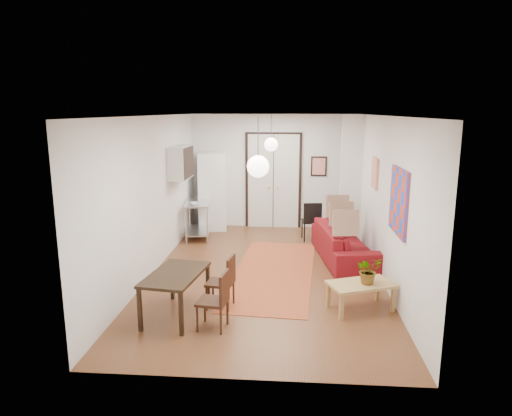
# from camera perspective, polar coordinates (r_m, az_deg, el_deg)

# --- Properties ---
(floor) EXTENTS (7.00, 7.00, 0.00)m
(floor) POSITION_cam_1_polar(r_m,az_deg,el_deg) (8.67, 1.21, -8.07)
(floor) COLOR brown
(floor) RESTS_ON ground
(ceiling) EXTENTS (4.20, 7.00, 0.02)m
(ceiling) POSITION_cam_1_polar(r_m,az_deg,el_deg) (8.14, 1.30, 11.47)
(ceiling) COLOR white
(ceiling) RESTS_ON wall_back
(wall_back) EXTENTS (4.20, 0.02, 2.90)m
(wall_back) POSITION_cam_1_polar(r_m,az_deg,el_deg) (11.74, 2.20, 4.57)
(wall_back) COLOR silver
(wall_back) RESTS_ON floor
(wall_front) EXTENTS (4.20, 0.02, 2.90)m
(wall_front) POSITION_cam_1_polar(r_m,az_deg,el_deg) (4.90, -1.02, -6.27)
(wall_front) COLOR silver
(wall_front) RESTS_ON floor
(wall_left) EXTENTS (0.02, 7.00, 2.90)m
(wall_left) POSITION_cam_1_polar(r_m,az_deg,el_deg) (8.65, -12.77, 1.55)
(wall_left) COLOR silver
(wall_left) RESTS_ON floor
(wall_right) EXTENTS (0.02, 7.00, 2.90)m
(wall_right) POSITION_cam_1_polar(r_m,az_deg,el_deg) (8.44, 15.64, 1.13)
(wall_right) COLOR silver
(wall_right) RESTS_ON floor
(double_doors) EXTENTS (1.44, 0.06, 2.50)m
(double_doors) POSITION_cam_1_polar(r_m,az_deg,el_deg) (11.73, 2.18, 3.33)
(double_doors) COLOR silver
(double_doors) RESTS_ON wall_back
(stub_partition) EXTENTS (0.50, 0.10, 2.90)m
(stub_partition) POSITION_cam_1_polar(r_m,az_deg,el_deg) (10.88, 11.80, 3.72)
(stub_partition) COLOR silver
(stub_partition) RESTS_ON floor
(wall_cabinet) EXTENTS (0.35, 1.00, 0.70)m
(wall_cabinet) POSITION_cam_1_polar(r_m,az_deg,el_deg) (9.97, -9.39, 5.68)
(wall_cabinet) COLOR silver
(wall_cabinet) RESTS_ON wall_left
(painting_popart) EXTENTS (0.05, 1.00, 1.00)m
(painting_popart) POSITION_cam_1_polar(r_m,az_deg,el_deg) (7.20, 17.42, 0.80)
(painting_popart) COLOR red
(painting_popart) RESTS_ON wall_right
(painting_abstract) EXTENTS (0.05, 0.50, 0.60)m
(painting_abstract) POSITION_cam_1_polar(r_m,az_deg,el_deg) (9.15, 14.66, 4.24)
(painting_abstract) COLOR #EEE2C7
(painting_abstract) RESTS_ON wall_right
(poster_back) EXTENTS (0.40, 0.03, 0.50)m
(poster_back) POSITION_cam_1_polar(r_m,az_deg,el_deg) (11.70, 7.86, 5.18)
(poster_back) COLOR red
(poster_back) RESTS_ON wall_back
(print_left) EXTENTS (0.03, 0.44, 0.54)m
(print_left) POSITION_cam_1_polar(r_m,az_deg,el_deg) (10.49, -9.55, 6.26)
(print_left) COLOR olive
(print_left) RESTS_ON wall_left
(pendant_back) EXTENTS (0.30, 0.30, 0.80)m
(pendant_back) POSITION_cam_1_polar(r_m,az_deg,el_deg) (10.16, 1.90, 7.94)
(pendant_back) COLOR white
(pendant_back) RESTS_ON ceiling
(pendant_front) EXTENTS (0.30, 0.30, 0.80)m
(pendant_front) POSITION_cam_1_polar(r_m,az_deg,el_deg) (6.19, 0.26, 5.22)
(pendant_front) COLOR white
(pendant_front) RESTS_ON ceiling
(kilim_rug) EXTENTS (1.73, 3.94, 0.01)m
(kilim_rug) POSITION_cam_1_polar(r_m,az_deg,el_deg) (8.68, 2.22, -8.02)
(kilim_rug) COLOR #A9412A
(kilim_rug) RESTS_ON floor
(sofa) EXTENTS (1.26, 2.50, 0.70)m
(sofa) POSITION_cam_1_polar(r_m,az_deg,el_deg) (9.43, 11.07, -4.39)
(sofa) COLOR maroon
(sofa) RESTS_ON floor
(coffee_table) EXTENTS (1.10, 0.86, 0.43)m
(coffee_table) POSITION_cam_1_polar(r_m,az_deg,el_deg) (7.20, 12.98, -9.55)
(coffee_table) COLOR tan
(coffee_table) RESTS_ON floor
(potted_plant) EXTENTS (0.44, 0.47, 0.42)m
(potted_plant) POSITION_cam_1_polar(r_m,az_deg,el_deg) (7.12, 13.88, -7.54)
(potted_plant) COLOR #38652D
(potted_plant) RESTS_ON coffee_table
(kitchen_counter) EXTENTS (0.71, 1.19, 0.86)m
(kitchen_counter) POSITION_cam_1_polar(r_m,az_deg,el_deg) (10.95, -7.28, -0.87)
(kitchen_counter) COLOR silver
(kitchen_counter) RESTS_ON floor
(bowl) EXTENTS (0.24, 0.24, 0.05)m
(bowl) POSITION_cam_1_polar(r_m,az_deg,el_deg) (10.59, -7.65, 0.56)
(bowl) COLOR silver
(bowl) RESTS_ON kitchen_counter
(soap_bottle) EXTENTS (0.10, 0.10, 0.18)m
(soap_bottle) POSITION_cam_1_polar(r_m,az_deg,el_deg) (11.10, -7.08, 1.45)
(soap_bottle) COLOR teal
(soap_bottle) RESTS_ON kitchen_counter
(fridge) EXTENTS (0.78, 0.78, 1.95)m
(fridge) POSITION_cam_1_polar(r_m,az_deg,el_deg) (11.63, -5.47, 2.09)
(fridge) COLOR white
(fridge) RESTS_ON floor
(dining_table) EXTENTS (0.86, 1.30, 0.67)m
(dining_table) POSITION_cam_1_polar(r_m,az_deg,el_deg) (6.84, -10.03, -8.59)
(dining_table) COLOR black
(dining_table) RESTS_ON floor
(dining_chair_near) EXTENTS (0.45, 0.59, 0.83)m
(dining_chair_near) POSITION_cam_1_polar(r_m,az_deg,el_deg) (7.16, -4.43, -8.49)
(dining_chair_near) COLOR #381B12
(dining_chair_near) RESTS_ON floor
(dining_chair_far) EXTENTS (0.45, 0.59, 0.83)m
(dining_chair_far) POSITION_cam_1_polar(r_m,az_deg,el_deg) (6.52, -5.38, -10.64)
(dining_chair_far) COLOR #381B12
(dining_chair_far) RESTS_ON floor
(black_side_chair) EXTENTS (0.47, 0.47, 0.92)m
(black_side_chair) POSITION_cam_1_polar(r_m,az_deg,el_deg) (10.81, 6.89, -1.09)
(black_side_chair) COLOR black
(black_side_chair) RESTS_ON floor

